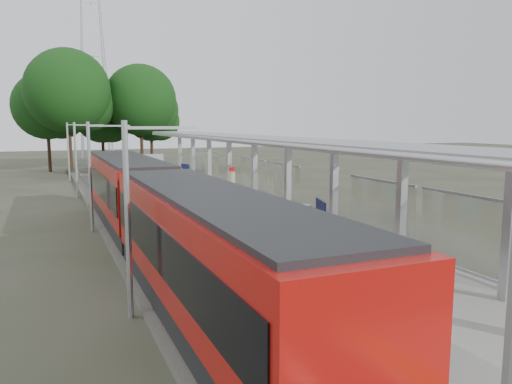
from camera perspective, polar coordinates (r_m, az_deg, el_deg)
trackbed at (r=27.26m, az=-14.58°, el=-3.40°), size 3.00×70.00×0.24m
platform at (r=28.16m, az=-5.51°, el=-2.04°), size 6.00×50.00×1.00m
tactile_strip at (r=27.44m, az=-10.62°, el=-1.32°), size 0.60×50.00×0.02m
end_fence at (r=52.23m, az=-13.76°, el=3.54°), size 6.00×0.10×1.20m
train at (r=19.42m, az=-11.45°, el=-1.98°), size 2.74×27.60×3.62m
canopy at (r=24.75m, az=0.60°, el=5.26°), size 3.27×38.00×3.66m
pylon at (r=80.99m, az=-18.24°, el=17.19°), size 8.00×4.00×38.00m
tree_cluster at (r=58.83m, az=-17.61°, el=9.73°), size 18.52×13.73×13.06m
catenary_masts at (r=25.69m, az=-18.26°, el=2.08°), size 2.08×48.16×5.40m
bench_near at (r=18.65m, az=8.70°, el=-3.93°), size 0.46×1.50×1.03m
bench_mid at (r=21.30m, az=7.68°, el=-2.30°), size 0.96×1.71×1.12m
bench_far at (r=40.32m, az=-7.92°, el=2.46°), size 0.69×1.67×1.11m
info_pillar_far at (r=29.74m, az=-2.78°, el=0.96°), size 0.39×0.39×1.74m
litter_bin at (r=20.86m, az=5.70°, el=-2.78°), size 0.50×0.50×0.97m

